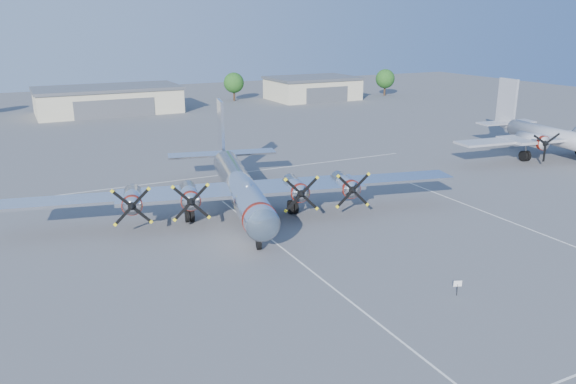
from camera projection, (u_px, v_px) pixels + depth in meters
name	position (u px, v px, depth m)	size (l,w,h in m)	color
ground	(286.00, 251.00, 45.92)	(260.00, 260.00, 0.00)	#4F4F52
parking_lines	(296.00, 259.00, 44.42)	(60.00, 50.08, 0.01)	silver
hangar_center	(108.00, 100.00, 115.22)	(28.60, 14.60, 5.40)	#C2B99A
hangar_east	(312.00, 88.00, 135.84)	(20.60, 14.60, 5.40)	#C2B99A
tree_east	(234.00, 83.00, 132.83)	(4.80, 4.80, 6.64)	#382619
tree_far_east	(385.00, 79.00, 142.32)	(4.80, 4.80, 6.64)	#382619
main_bomber_b29	(239.00, 211.00, 55.58)	(42.48, 29.05, 9.39)	white
twin_engine_east	(546.00, 156.00, 78.48)	(31.31, 22.51, 9.93)	#AFAFB4
info_placard	(458.00, 285.00, 38.27)	(0.55, 0.26, 1.11)	black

